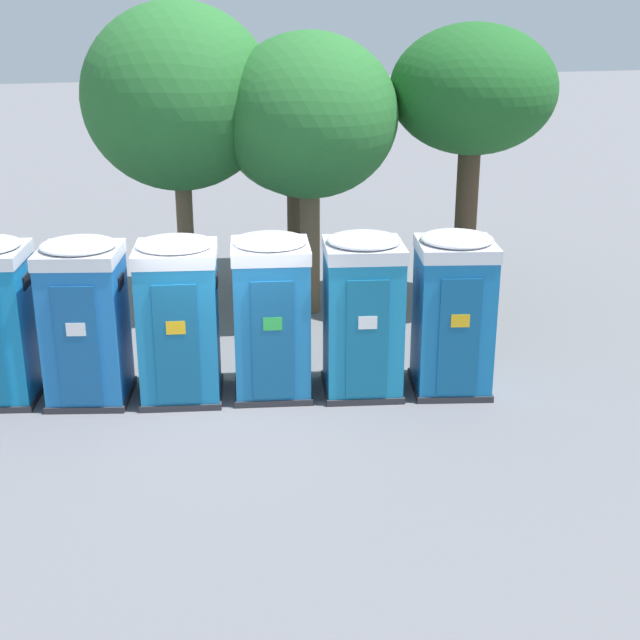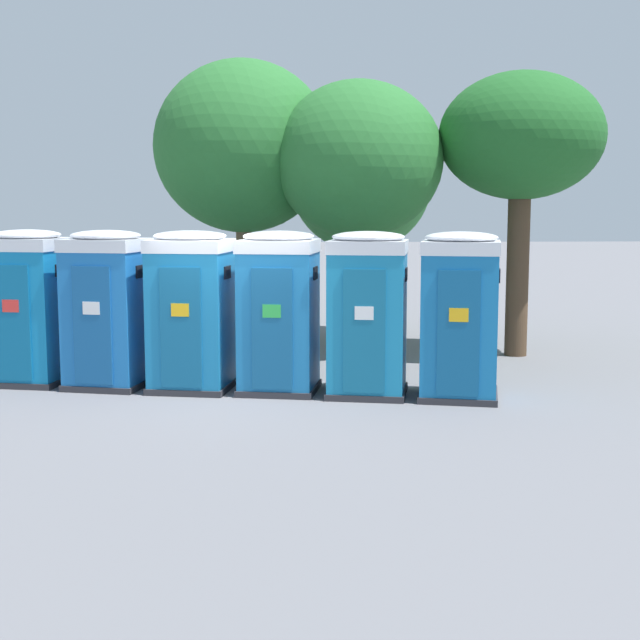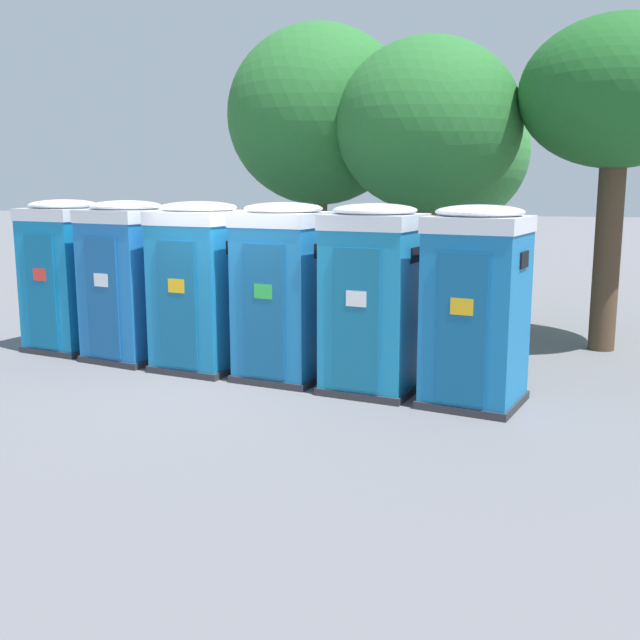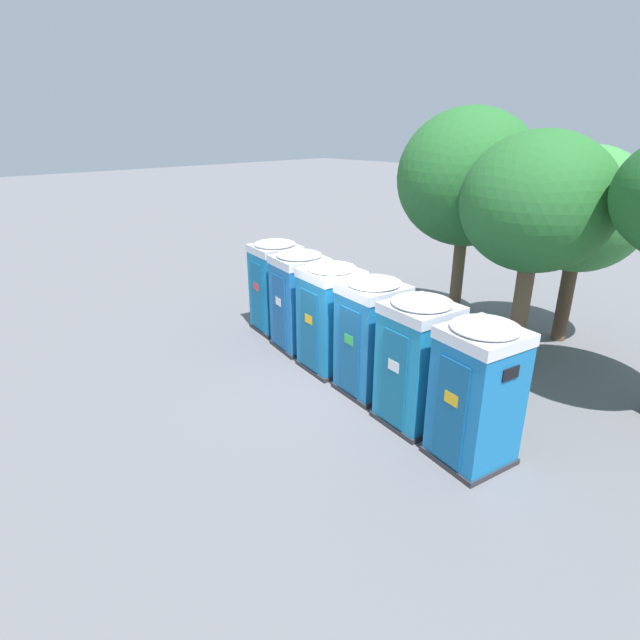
# 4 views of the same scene
# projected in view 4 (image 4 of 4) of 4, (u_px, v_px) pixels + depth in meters

# --- Properties ---
(ground_plane) EXTENTS (120.00, 120.00, 0.00)m
(ground_plane) POSITION_uv_depth(u_px,v_px,m) (337.00, 382.00, 11.23)
(ground_plane) COLOR slate
(portapotty_0) EXTENTS (1.41, 1.42, 2.54)m
(portapotty_0) POSITION_uv_depth(u_px,v_px,m) (276.00, 286.00, 13.70)
(portapotty_0) COLOR #2D2D33
(portapotty_0) RESTS_ON ground
(portapotty_1) EXTENTS (1.44, 1.44, 2.54)m
(portapotty_1) POSITION_uv_depth(u_px,v_px,m) (299.00, 300.00, 12.56)
(portapotty_1) COLOR #2D2D33
(portapotty_1) RESTS_ON ground
(portapotty_2) EXTENTS (1.43, 1.40, 2.54)m
(portapotty_2) POSITION_uv_depth(u_px,v_px,m) (330.00, 317.00, 11.45)
(portapotty_2) COLOR #2D2D33
(portapotty_2) RESTS_ON ground
(portapotty_3) EXTENTS (1.39, 1.39, 2.54)m
(portapotty_3) POSITION_uv_depth(u_px,v_px,m) (371.00, 336.00, 10.40)
(portapotty_3) COLOR #2D2D33
(portapotty_3) RESTS_ON ground
(portapotty_4) EXTENTS (1.40, 1.40, 2.54)m
(portapotty_4) POSITION_uv_depth(u_px,v_px,m) (417.00, 361.00, 9.29)
(portapotty_4) COLOR #2D2D33
(portapotty_4) RESTS_ON ground
(portapotty_5) EXTENTS (1.42, 1.43, 2.54)m
(portapotty_5) POSITION_uv_depth(u_px,v_px,m) (477.00, 393.00, 8.19)
(portapotty_5) COLOR #2D2D33
(portapotty_5) RESTS_ON ground
(street_tree_0) EXTENTS (3.10, 3.10, 4.99)m
(street_tree_0) POSITION_uv_depth(u_px,v_px,m) (582.00, 211.00, 12.24)
(street_tree_0) COLOR brown
(street_tree_0) RESTS_ON ground
(street_tree_2) EXTENTS (3.30, 3.30, 5.34)m
(street_tree_2) POSITION_uv_depth(u_px,v_px,m) (537.00, 204.00, 10.84)
(street_tree_2) COLOR brown
(street_tree_2) RESTS_ON ground
(street_tree_3) EXTENTS (3.62, 3.62, 5.87)m
(street_tree_3) POSITION_uv_depth(u_px,v_px,m) (467.00, 179.00, 12.88)
(street_tree_3) COLOR brown
(street_tree_3) RESTS_ON ground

